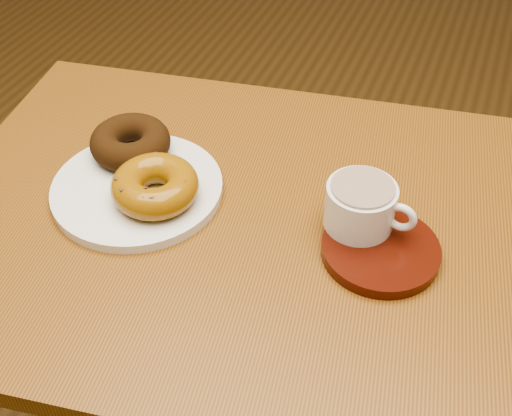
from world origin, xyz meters
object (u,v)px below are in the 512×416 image
(donut_plate, at_px, (137,188))
(coffee_cup, at_px, (361,205))
(cafe_table, at_px, (243,277))
(saucer, at_px, (380,250))

(donut_plate, bearing_deg, coffee_cup, 6.72)
(cafe_table, relative_size, coffee_cup, 7.84)
(saucer, bearing_deg, donut_plate, -178.80)
(donut_plate, height_order, saucer, saucer)
(saucer, bearing_deg, coffee_cup, 141.46)
(cafe_table, xyz_separation_m, coffee_cup, (0.15, 0.03, 0.17))
(cafe_table, xyz_separation_m, donut_plate, (-0.15, -0.01, 0.13))
(cafe_table, distance_m, donut_plate, 0.20)
(coffee_cup, bearing_deg, cafe_table, -164.54)
(cafe_table, xyz_separation_m, saucer, (0.19, -0.00, 0.13))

